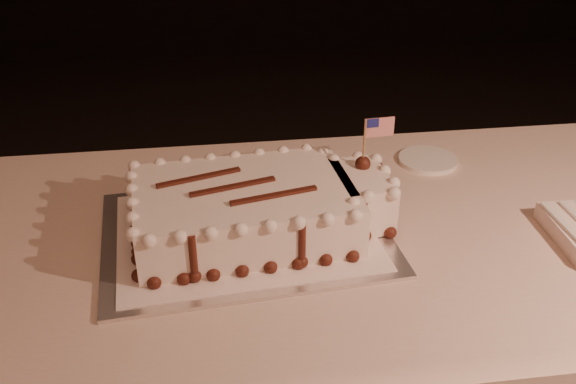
{
  "coord_description": "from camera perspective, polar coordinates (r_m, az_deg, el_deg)",
  "views": [
    {
      "loc": [
        -0.2,
        -0.39,
        1.41
      ],
      "look_at": [
        -0.07,
        0.6,
        0.84
      ],
      "focal_mm": 40.0,
      "sensor_mm": 36.0,
      "label": 1
    }
  ],
  "objects": [
    {
      "name": "cake_board",
      "position": [
        1.19,
        -3.82,
        -3.68
      ],
      "size": [
        0.55,
        0.43,
        0.01
      ],
      "primitive_type": "cube",
      "rotation": [
        0.0,
        0.0,
        0.08
      ],
      "color": "silver",
      "rests_on": "banquet_table"
    },
    {
      "name": "side_plate",
      "position": [
        1.48,
        12.33,
        2.8
      ],
      "size": [
        0.13,
        0.13,
        0.01
      ],
      "primitive_type": "cylinder",
      "color": "white",
      "rests_on": "banquet_table"
    },
    {
      "name": "sheet_cake",
      "position": [
        1.17,
        -2.58,
        -1.38
      ],
      "size": [
        0.5,
        0.31,
        0.19
      ],
      "color": "white",
      "rests_on": "doily"
    },
    {
      "name": "doily",
      "position": [
        1.19,
        -3.83,
        -3.48
      ],
      "size": [
        0.49,
        0.39,
        0.0
      ],
      "primitive_type": "cube",
      "rotation": [
        0.0,
        0.0,
        0.08
      ],
      "color": "white",
      "rests_on": "cake_board"
    },
    {
      "name": "banquet_table",
      "position": [
        1.45,
        2.78,
        -15.93
      ],
      "size": [
        2.4,
        0.8,
        0.75
      ],
      "primitive_type": "cube",
      "color": "beige",
      "rests_on": "ground"
    }
  ]
}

